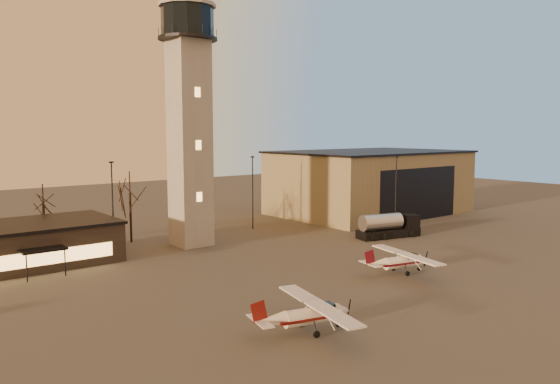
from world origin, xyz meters
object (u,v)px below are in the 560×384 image
control_tower (189,108)px  cessna_front (404,264)px  hangar (370,182)px  cessna_rear (314,318)px  fuel_truck (388,228)px

control_tower → cessna_front: (9.47, -24.21, -15.42)m
hangar → cessna_front: bearing=-133.3°
cessna_front → cessna_rear: bearing=-147.6°
hangar → cessna_front: hangar is taller
fuel_truck → control_tower: bearing=165.7°
control_tower → hangar: (36.00, 3.98, -11.17)m
cessna_rear → fuel_truck: 34.88m
control_tower → cessna_rear: 34.72m
control_tower → hangar: control_tower is taller
cessna_front → cessna_rear: (-17.14, -5.95, 0.03)m
control_tower → cessna_front: 30.22m
hangar → cessna_front: (-26.53, -28.19, -4.25)m
cessna_rear → hangar: bearing=51.9°
control_tower → fuel_truck: 29.16m
hangar → cessna_rear: 55.59m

